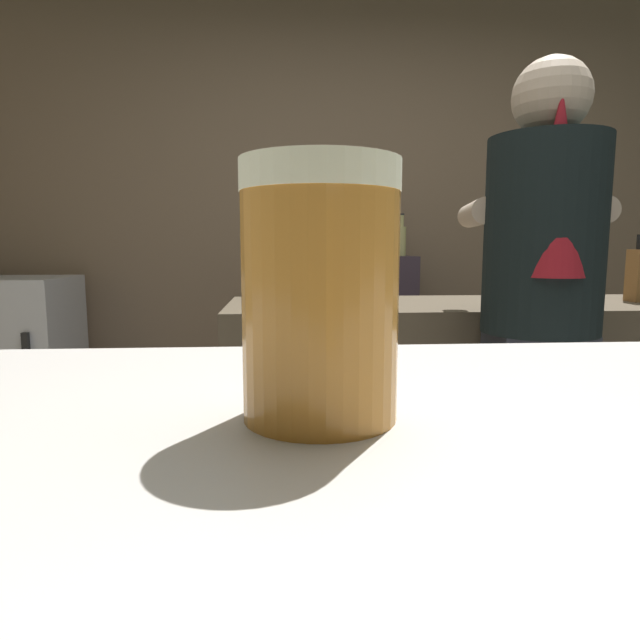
{
  "coord_description": "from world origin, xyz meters",
  "views": [
    {
      "loc": [
        -0.49,
        -1.28,
        1.12
      ],
      "look_at": [
        -0.46,
        -0.75,
        1.04
      ],
      "focal_mm": 30.45,
      "sensor_mm": 36.0,
      "label": 1
    }
  ],
  "objects": [
    {
      "name": "wall_back",
      "position": [
        0.0,
        2.2,
        1.35
      ],
      "size": [
        5.2,
        0.1,
        2.7
      ],
      "primitive_type": "cube",
      "color": "#8E755D",
      "rests_on": "ground"
    },
    {
      "name": "prep_counter",
      "position": [
        0.35,
        0.73,
        0.45
      ],
      "size": [
        2.1,
        0.6,
        0.9
      ],
      "primitive_type": "cube",
      "color": "brown",
      "rests_on": "ground"
    },
    {
      "name": "back_shelf",
      "position": [
        -0.1,
        1.92,
        0.53
      ],
      "size": [
        0.75,
        0.36,
        1.06
      ],
      "primitive_type": "cube",
      "color": "#3D3241",
      "rests_on": "ground"
    },
    {
      "name": "mini_fridge",
      "position": [
        -2.01,
        1.75,
        0.48
      ],
      "size": [
        0.68,
        0.58,
        0.95
      ],
      "color": "white",
      "rests_on": "ground"
    },
    {
      "name": "bartender",
      "position": [
        0.27,
        0.28,
        0.95
      ],
      "size": [
        0.47,
        0.54,
        1.65
      ],
      "rotation": [
        0.0,
        0.0,
        1.38
      ],
      "color": "#2A2D35",
      "rests_on": "ground"
    },
    {
      "name": "mixing_bowl",
      "position": [
        -0.41,
        0.66,
        0.93
      ],
      "size": [
        0.17,
        0.17,
        0.05
      ],
      "primitive_type": "cylinder",
      "color": "slate",
      "rests_on": "prep_counter"
    },
    {
      "name": "chefs_knife",
      "position": [
        0.55,
        0.68,
        0.91
      ],
      "size": [
        0.24,
        0.04,
        0.01
      ],
      "primitive_type": "cube",
      "rotation": [
        0.0,
        0.0,
        0.05
      ],
      "color": "silver",
      "rests_on": "prep_counter"
    },
    {
      "name": "pint_glass_near",
      "position": [
        -0.47,
        -0.99,
        1.09
      ],
      "size": [
        0.08,
        0.08,
        0.14
      ],
      "color": "#BE7C30",
      "rests_on": "bar_counter"
    },
    {
      "name": "bottle_vinegar",
      "position": [
        0.2,
        1.91,
        1.16
      ],
      "size": [
        0.05,
        0.05,
        0.25
      ],
      "color": "#D3CD7F",
      "rests_on": "back_shelf"
    },
    {
      "name": "bottle_hot_sauce",
      "position": [
        -0.06,
        1.9,
        1.15
      ],
      "size": [
        0.07,
        0.07,
        0.24
      ],
      "color": "black",
      "rests_on": "back_shelf"
    },
    {
      "name": "bottle_olive_oil",
      "position": [
        0.08,
        1.96,
        1.16
      ],
      "size": [
        0.06,
        0.06,
        0.25
      ],
      "color": "red",
      "rests_on": "back_shelf"
    },
    {
      "name": "bottle_soy",
      "position": [
        -0.19,
        2.01,
        1.13
      ],
      "size": [
        0.05,
        0.05,
        0.19
      ],
      "color": "black",
      "rests_on": "back_shelf"
    }
  ]
}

